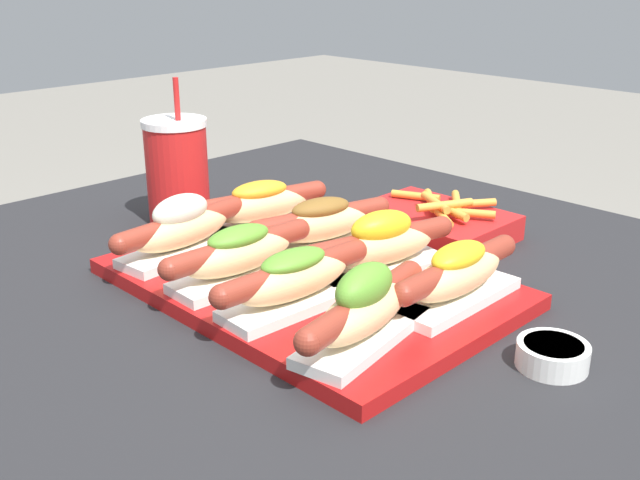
# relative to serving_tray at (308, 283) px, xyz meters

# --- Properties ---
(serving_tray) EXTENTS (0.46, 0.31, 0.02)m
(serving_tray) POSITION_rel_serving_tray_xyz_m (0.00, 0.00, 0.00)
(serving_tray) COLOR #B71414
(serving_tray) RESTS_ON patio_table
(hot_dog_0) EXTENTS (0.08, 0.21, 0.08)m
(hot_dog_0) POSITION_rel_serving_tray_xyz_m (-0.16, -0.07, 0.04)
(hot_dog_0) COLOR white
(hot_dog_0) RESTS_ON serving_tray
(hot_dog_1) EXTENTS (0.06, 0.21, 0.07)m
(hot_dog_1) POSITION_rel_serving_tray_xyz_m (-0.05, -0.07, 0.04)
(hot_dog_1) COLOR white
(hot_dog_1) RESTS_ON serving_tray
(hot_dog_2) EXTENTS (0.07, 0.21, 0.07)m
(hot_dog_2) POSITION_rel_serving_tray_xyz_m (0.05, -0.07, 0.04)
(hot_dog_2) COLOR white
(hot_dog_2) RESTS_ON serving_tray
(hot_dog_3) EXTENTS (0.09, 0.21, 0.08)m
(hot_dog_3) POSITION_rel_serving_tray_xyz_m (0.15, -0.07, 0.04)
(hot_dog_3) COLOR white
(hot_dog_3) RESTS_ON serving_tray
(hot_dog_4) EXTENTS (0.10, 0.21, 0.07)m
(hot_dog_4) POSITION_rel_serving_tray_xyz_m (-0.17, 0.07, 0.04)
(hot_dog_4) COLOR white
(hot_dog_4) RESTS_ON serving_tray
(hot_dog_5) EXTENTS (0.10, 0.21, 0.07)m
(hot_dog_5) POSITION_rel_serving_tray_xyz_m (-0.05, 0.07, 0.04)
(hot_dog_5) COLOR white
(hot_dog_5) RESTS_ON serving_tray
(hot_dog_6) EXTENTS (0.10, 0.21, 0.08)m
(hot_dog_6) POSITION_rel_serving_tray_xyz_m (0.05, 0.07, 0.04)
(hot_dog_6) COLOR white
(hot_dog_6) RESTS_ON serving_tray
(hot_dog_7) EXTENTS (0.06, 0.21, 0.07)m
(hot_dog_7) POSITION_rel_serving_tray_xyz_m (0.17, 0.06, 0.04)
(hot_dog_7) COLOR white
(hot_dog_7) RESTS_ON serving_tray
(sauce_bowl) EXTENTS (0.07, 0.07, 0.02)m
(sauce_bowl) POSITION_rel_serving_tray_xyz_m (0.29, 0.04, 0.00)
(sauce_bowl) COLOR white
(sauce_bowl) RESTS_ON patio_table
(drink_cup) EXTENTS (0.09, 0.09, 0.21)m
(drink_cup) POSITION_rel_serving_tray_xyz_m (-0.31, 0.03, 0.07)
(drink_cup) COLOR red
(drink_cup) RESTS_ON patio_table
(fries_basket) EXTENTS (0.20, 0.15, 0.06)m
(fries_basket) POSITION_rel_serving_tray_xyz_m (-0.01, 0.26, 0.01)
(fries_basket) COLOR red
(fries_basket) RESTS_ON patio_table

